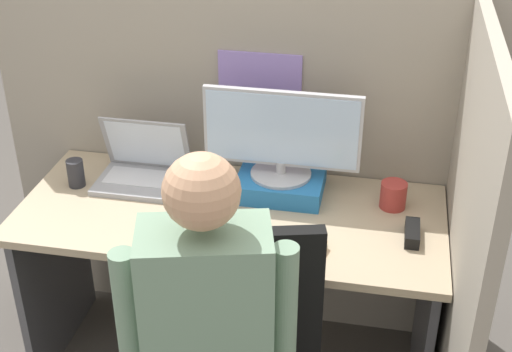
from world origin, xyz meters
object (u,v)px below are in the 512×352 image
(stapler, at_px, (412,233))
(pen_cup, at_px, (76,173))
(paper_box, at_px, (281,183))
(laptop, at_px, (143,170))
(coffee_mug, at_px, (393,195))
(monitor, at_px, (282,135))
(carrot_toy, at_px, (319,251))

(stapler, relative_size, pen_cup, 1.31)
(paper_box, distance_m, laptop, 0.53)
(laptop, height_order, coffee_mug, laptop)
(laptop, distance_m, pen_cup, 0.25)
(monitor, bearing_deg, laptop, -177.12)
(stapler, bearing_deg, pen_cup, 174.77)
(laptop, height_order, carrot_toy, laptop)
(laptop, xyz_separation_m, stapler, (1.01, -0.19, -0.03))
(coffee_mug, bearing_deg, monitor, 176.16)
(paper_box, relative_size, pen_cup, 2.96)
(coffee_mug, height_order, pen_cup, pen_cup)
(laptop, distance_m, coffee_mug, 0.94)
(carrot_toy, xyz_separation_m, pen_cup, (-0.95, 0.28, 0.03))
(paper_box, height_order, laptop, laptop)
(paper_box, xyz_separation_m, carrot_toy, (0.19, -0.38, -0.01))
(stapler, xyz_separation_m, carrot_toy, (-0.29, -0.17, 0.00))
(laptop, relative_size, stapler, 2.41)
(carrot_toy, relative_size, pen_cup, 1.35)
(paper_box, xyz_separation_m, coffee_mug, (0.41, -0.02, 0.01))
(monitor, bearing_deg, carrot_toy, -63.95)
(carrot_toy, bearing_deg, paper_box, 116.21)
(coffee_mug, relative_size, pen_cup, 0.91)
(monitor, xyz_separation_m, carrot_toy, (0.19, -0.38, -0.21))
(carrot_toy, bearing_deg, coffee_mug, 57.80)
(laptop, distance_m, stapler, 1.03)
(monitor, bearing_deg, paper_box, -90.00)
(carrot_toy, xyz_separation_m, coffee_mug, (0.22, 0.36, 0.03))
(carrot_toy, bearing_deg, stapler, 29.32)
(carrot_toy, bearing_deg, laptop, 153.36)
(paper_box, xyz_separation_m, laptop, (-0.53, -0.02, 0.01))
(stapler, bearing_deg, paper_box, 155.91)
(monitor, xyz_separation_m, stapler, (0.48, -0.22, -0.22))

